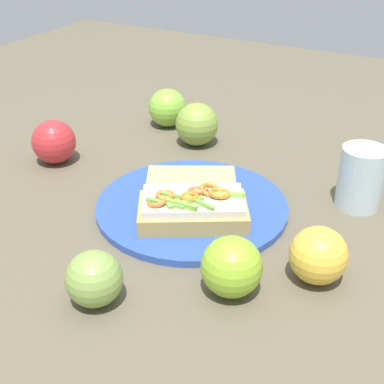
% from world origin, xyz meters
% --- Properties ---
extents(ground_plane, '(2.00, 2.00, 0.00)m').
position_xyz_m(ground_plane, '(0.00, 0.00, 0.00)').
color(ground_plane, brown).
rests_on(ground_plane, ground).
extents(plate, '(0.30, 0.30, 0.01)m').
position_xyz_m(plate, '(0.00, 0.00, 0.01)').
color(plate, '#2D4EB1').
rests_on(plate, ground_plane).
extents(sandwich, '(0.16, 0.18, 0.05)m').
position_xyz_m(sandwich, '(0.04, 0.02, 0.03)').
color(sandwich, tan).
rests_on(sandwich, plate).
extents(bread_slice_side, '(0.15, 0.17, 0.02)m').
position_xyz_m(bread_slice_side, '(-0.04, -0.02, 0.02)').
color(bread_slice_side, tan).
rests_on(bread_slice_side, plate).
extents(apple_0, '(0.11, 0.11, 0.08)m').
position_xyz_m(apple_0, '(-0.03, -0.30, 0.04)').
color(apple_0, red).
rests_on(apple_0, ground_plane).
extents(apple_1, '(0.11, 0.11, 0.08)m').
position_xyz_m(apple_1, '(0.15, 0.14, 0.04)').
color(apple_1, '#89B62C').
rests_on(apple_1, ground_plane).
extents(apple_2, '(0.10, 0.10, 0.08)m').
position_xyz_m(apple_2, '(-0.27, -0.21, 0.04)').
color(apple_2, '#80BE3B').
rests_on(apple_2, ground_plane).
extents(apple_3, '(0.10, 0.10, 0.08)m').
position_xyz_m(apple_3, '(-0.22, -0.11, 0.04)').
color(apple_3, olive).
rests_on(apple_3, ground_plane).
extents(apple_4, '(0.09, 0.09, 0.07)m').
position_xyz_m(apple_4, '(0.24, 0.00, 0.04)').
color(apple_4, '#7E9D49').
rests_on(apple_4, ground_plane).
extents(apple_5, '(0.10, 0.10, 0.08)m').
position_xyz_m(apple_5, '(0.07, 0.22, 0.04)').
color(apple_5, gold).
rests_on(apple_5, ground_plane).
extents(drinking_glass, '(0.07, 0.07, 0.10)m').
position_xyz_m(drinking_glass, '(-0.14, 0.22, 0.05)').
color(drinking_glass, silver).
rests_on(drinking_glass, ground_plane).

